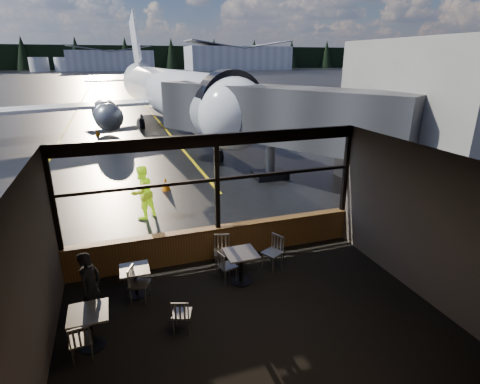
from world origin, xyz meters
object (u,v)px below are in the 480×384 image
chair_mid_w (140,284)px  cafe_table_left (91,330)px  jet_bridge (264,130)px  chair_mid_s (182,314)px  cone_nose (165,184)px  cone_wing (97,132)px  chair_left_s (81,340)px  ground_crew (142,192)px  chair_near_w (227,266)px  airliner (167,61)px  chair_near_e (272,253)px  cafe_table_near (241,268)px  chair_near_n (222,253)px  cafe_table_mid (136,282)px  passenger (91,288)px

chair_mid_w → cafe_table_left: bearing=-16.3°
jet_bridge → chair_mid_s: bearing=-122.0°
cone_nose → cone_wing: cone_nose is taller
chair_left_s → ground_crew: ground_crew is taller
chair_near_w → chair_left_s: size_ratio=1.00×
airliner → chair_mid_w: size_ratio=38.60×
chair_near_e → ground_crew: size_ratio=0.50×
chair_near_e → ground_crew: ground_crew is taller
jet_bridge → chair_mid_s: (-5.12, -8.19, -2.06)m
chair_near_w → chair_mid_w: size_ratio=0.96×
cafe_table_near → chair_mid_w: bearing=179.1°
jet_bridge → ground_crew: 5.87m
chair_left_s → cone_wing: 22.86m
chair_near_n → chair_left_s: bearing=48.0°
airliner → ground_crew: bearing=-106.7°
cafe_table_left → chair_mid_w: (1.01, 1.22, 0.03)m
cafe_table_left → chair_near_e: (4.44, 1.51, 0.07)m
cone_nose → cone_wing: 14.07m
chair_mid_w → airliner: bearing=-167.2°
jet_bridge → chair_left_s: bearing=-130.0°
airliner → chair_near_e: airliner is taller
chair_near_w → chair_left_s: bearing=-79.2°
ground_crew → cone_nose: 3.00m
chair_near_n → ground_crew: 4.51m
cone_nose → ground_crew: bearing=-113.0°
chair_left_s → ground_crew: (1.70, 6.42, 0.52)m
airliner → cafe_table_mid: bearing=-105.7°
chair_mid_w → passenger: (-0.99, -0.39, 0.37)m
chair_mid_s → cone_wing: size_ratio=1.58×
jet_bridge → cafe_table_mid: bearing=-131.7°
cone_wing → airliner: bearing=13.1°
cafe_table_near → cone_wing: 21.74m
chair_near_e → chair_left_s: (-4.60, -1.78, -0.06)m
chair_mid_w → ground_crew: bearing=-162.6°
cafe_table_near → chair_mid_w: size_ratio=0.96×
cafe_table_mid → chair_left_s: bearing=-122.5°
chair_left_s → cafe_table_near: bearing=16.2°
chair_mid_s → cafe_table_left: bearing=-164.3°
jet_bridge → passenger: jet_bridge is taller
chair_mid_s → chair_mid_w: chair_mid_w is taller
ground_crew → cone_wing: ground_crew is taller
chair_mid_w → ground_crew: size_ratio=0.46×
jet_bridge → chair_near_w: (-3.71, -6.74, -2.04)m
passenger → chair_near_n: bearing=-40.0°
passenger → cone_nose: (2.66, 8.02, -0.53)m
cafe_table_mid → chair_near_w: (2.21, -0.10, 0.05)m
cafe_table_near → chair_mid_s: (-1.71, -1.27, -0.02)m
jet_bridge → ground_crew: size_ratio=6.01×
cafe_table_near → cone_nose: 7.70m
chair_near_e → chair_near_w: chair_near_e is taller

